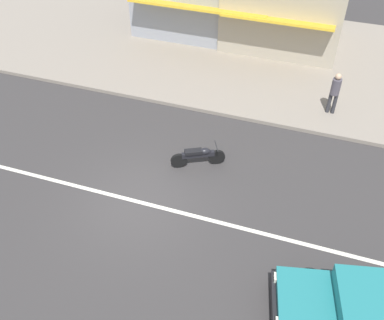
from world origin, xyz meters
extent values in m
plane|color=#383535|center=(0.00, 0.00, 0.00)|extent=(160.00, 160.00, 0.00)
cube|color=silver|center=(0.00, 0.00, 0.00)|extent=(50.40, 0.14, 0.01)
cube|color=gray|center=(0.00, 10.19, 0.07)|extent=(68.00, 10.00, 0.15)
cube|color=teal|center=(7.03, -1.82, 0.41)|extent=(4.85, 2.72, 0.48)
cube|color=teal|center=(6.97, -1.83, 0.85)|extent=(2.02, 1.92, 0.42)
cube|color=#28333D|center=(6.97, -1.83, 0.85)|extent=(1.96, 1.94, 0.27)
cube|color=black|center=(4.75, -2.33, 0.31)|extent=(0.49, 1.71, 0.28)
cube|color=white|center=(4.64, -1.72, 0.51)|extent=(0.13, 0.25, 0.14)
cylinder|color=black|center=(5.46, -1.31, 0.30)|extent=(0.63, 0.35, 0.60)
cylinder|color=black|center=(1.87, 2.52, 0.28)|extent=(0.55, 0.34, 0.56)
cylinder|color=black|center=(0.71, 1.94, 0.28)|extent=(0.55, 0.34, 0.56)
cube|color=black|center=(1.29, 2.23, 0.48)|extent=(1.05, 0.62, 0.18)
cube|color=black|center=(1.14, 2.15, 0.62)|extent=(0.63, 0.48, 0.12)
ellipsoid|color=black|center=(1.49, 2.33, 0.60)|extent=(0.47, 0.39, 0.22)
cylinder|color=#232326|center=(1.84, 2.50, 0.78)|extent=(0.28, 0.51, 0.03)
cylinder|color=#333338|center=(5.15, 6.58, 0.57)|extent=(0.14, 0.14, 0.85)
cylinder|color=#333338|center=(5.35, 6.58, 0.57)|extent=(0.14, 0.14, 0.85)
cylinder|color=#514C56|center=(5.25, 6.58, 1.31)|extent=(0.34, 0.34, 0.63)
sphere|color=#D6AD89|center=(5.25, 6.58, 1.75)|extent=(0.23, 0.23, 0.23)
cube|color=gold|center=(2.40, 9.51, 2.20)|extent=(4.76, 0.90, 0.28)
cube|color=gold|center=(-1.20, 9.65, 2.20)|extent=(6.27, 0.90, 0.28)
camera|label=1|loc=(4.69, -8.57, 10.39)|focal=42.00mm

